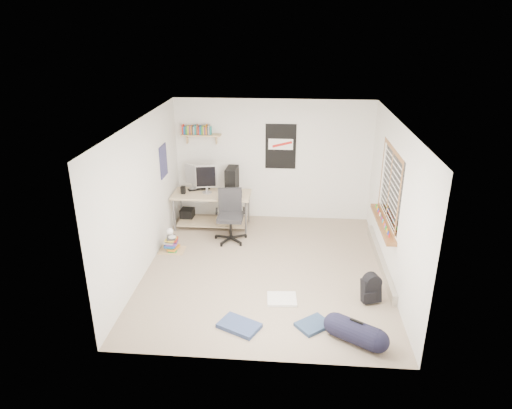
# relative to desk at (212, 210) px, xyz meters

# --- Properties ---
(floor) EXTENTS (4.00, 4.50, 0.01)m
(floor) POSITION_rel_desk_xyz_m (1.19, -1.64, -0.37)
(floor) COLOR gray
(floor) RESTS_ON ground
(ceiling) EXTENTS (4.00, 4.50, 0.01)m
(ceiling) POSITION_rel_desk_xyz_m (1.19, -1.64, 2.14)
(ceiling) COLOR white
(ceiling) RESTS_ON ground
(back_wall) EXTENTS (4.00, 0.01, 2.50)m
(back_wall) POSITION_rel_desk_xyz_m (1.19, 0.62, 0.89)
(back_wall) COLOR silver
(back_wall) RESTS_ON ground
(left_wall) EXTENTS (0.01, 4.50, 2.50)m
(left_wall) POSITION_rel_desk_xyz_m (-0.82, -1.64, 0.89)
(left_wall) COLOR silver
(left_wall) RESTS_ON ground
(right_wall) EXTENTS (0.01, 4.50, 2.50)m
(right_wall) POSITION_rel_desk_xyz_m (3.19, -1.64, 0.89)
(right_wall) COLOR silver
(right_wall) RESTS_ON ground
(desk) EXTENTS (1.56, 0.71, 0.70)m
(desk) POSITION_rel_desk_xyz_m (0.00, 0.00, 0.00)
(desk) COLOR tan
(desk) RESTS_ON floor
(monitor_left) EXTENTS (0.35, 0.27, 0.39)m
(monitor_left) POSITION_rel_desk_xyz_m (-0.42, 0.23, 0.53)
(monitor_left) COLOR #B6B7BC
(monitor_left) RESTS_ON desk
(monitor_right) EXTENTS (0.43, 0.18, 0.46)m
(monitor_right) POSITION_rel_desk_xyz_m (-0.10, 0.03, 0.57)
(monitor_right) COLOR #97989C
(monitor_right) RESTS_ON desk
(pc_tower) EXTENTS (0.24, 0.46, 0.47)m
(pc_tower) POSITION_rel_desk_xyz_m (0.38, 0.28, 0.58)
(pc_tower) COLOR black
(pc_tower) RESTS_ON desk
(keyboard) EXTENTS (0.47, 0.32, 0.02)m
(keyboard) POSITION_rel_desk_xyz_m (-0.30, 0.23, 0.35)
(keyboard) COLOR black
(keyboard) RESTS_ON desk
(speaker_left) EXTENTS (0.09, 0.09, 0.17)m
(speaker_left) POSITION_rel_desk_xyz_m (-0.56, -0.04, 0.42)
(speaker_left) COLOR black
(speaker_left) RESTS_ON desk
(speaker_right) EXTENTS (0.11, 0.11, 0.16)m
(speaker_right) POSITION_rel_desk_xyz_m (0.58, -0.16, 0.42)
(speaker_right) COLOR black
(speaker_right) RESTS_ON desk
(office_chair) EXTENTS (0.73, 0.73, 0.99)m
(office_chair) POSITION_rel_desk_xyz_m (0.45, -0.60, 0.12)
(office_chair) COLOR #252527
(office_chair) RESTS_ON floor
(wall_shelf) EXTENTS (0.80, 0.22, 0.24)m
(wall_shelf) POSITION_rel_desk_xyz_m (-0.26, 0.50, 1.42)
(wall_shelf) COLOR tan
(wall_shelf) RESTS_ON back_wall
(poster_back_wall) EXTENTS (0.62, 0.03, 0.92)m
(poster_back_wall) POSITION_rel_desk_xyz_m (1.34, 0.59, 1.19)
(poster_back_wall) COLOR black
(poster_back_wall) RESTS_ON back_wall
(poster_left_wall) EXTENTS (0.02, 0.42, 0.60)m
(poster_left_wall) POSITION_rel_desk_xyz_m (-0.80, -0.44, 1.14)
(poster_left_wall) COLOR navy
(poster_left_wall) RESTS_ON left_wall
(window) EXTENTS (0.10, 1.50, 1.26)m
(window) POSITION_rel_desk_xyz_m (3.14, -1.34, 1.08)
(window) COLOR brown
(window) RESTS_ON right_wall
(baseboard_heater) EXTENTS (0.08, 2.50, 0.18)m
(baseboard_heater) POSITION_rel_desk_xyz_m (3.14, -1.34, -0.28)
(baseboard_heater) COLOR #B7B2A8
(baseboard_heater) RESTS_ON floor
(backpack) EXTENTS (0.32, 0.29, 0.36)m
(backpack) POSITION_rel_desk_xyz_m (2.80, -2.48, -0.16)
(backpack) COLOR black
(backpack) RESTS_ON floor
(duffel_bag) EXTENTS (0.42, 0.42, 0.61)m
(duffel_bag) POSITION_rel_desk_xyz_m (2.47, -3.43, -0.22)
(duffel_bag) COLOR black
(duffel_bag) RESTS_ON floor
(tshirt) EXTENTS (0.46, 0.40, 0.04)m
(tshirt) POSITION_rel_desk_xyz_m (1.49, -2.55, -0.34)
(tshirt) COLOR silver
(tshirt) RESTS_ON floor
(jeans_a) EXTENTS (0.65, 0.56, 0.06)m
(jeans_a) POSITION_rel_desk_xyz_m (0.92, -3.25, -0.33)
(jeans_a) COLOR navy
(jeans_a) RESTS_ON floor
(jeans_b) EXTENTS (0.55, 0.53, 0.05)m
(jeans_b) POSITION_rel_desk_xyz_m (1.94, -3.15, -0.34)
(jeans_b) COLOR navy
(jeans_b) RESTS_ON floor
(book_stack) EXTENTS (0.55, 0.50, 0.31)m
(book_stack) POSITION_rel_desk_xyz_m (-0.56, -1.11, -0.22)
(book_stack) COLOR brown
(book_stack) RESTS_ON floor
(desk_lamp) EXTENTS (0.15, 0.23, 0.22)m
(desk_lamp) POSITION_rel_desk_xyz_m (-0.54, -1.13, 0.02)
(desk_lamp) COLOR white
(desk_lamp) RESTS_ON book_stack
(subwoofer) EXTENTS (0.28, 0.28, 0.29)m
(subwoofer) POSITION_rel_desk_xyz_m (-0.56, 0.19, -0.22)
(subwoofer) COLOR black
(subwoofer) RESTS_ON floor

